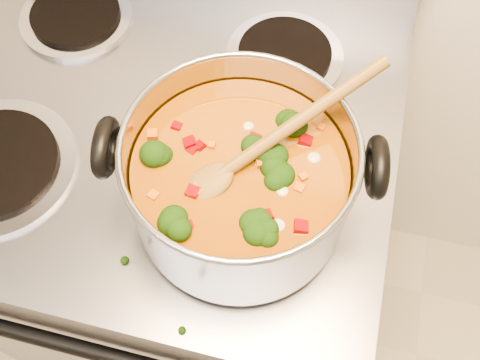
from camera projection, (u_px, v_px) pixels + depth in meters
name	position (u px, v px, depth m)	size (l,w,h in m)	color
electric_range	(179.00, 226.00, 1.22)	(0.76, 0.69, 1.08)	gray
stockpot	(239.00, 181.00, 0.66)	(0.34, 0.28, 0.17)	#A4A4AC
wooden_spoon	(253.00, 152.00, 0.62)	(0.22, 0.22, 0.09)	brown
cooktop_crumbs	(274.00, 162.00, 0.77)	(0.25, 0.36, 0.01)	black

